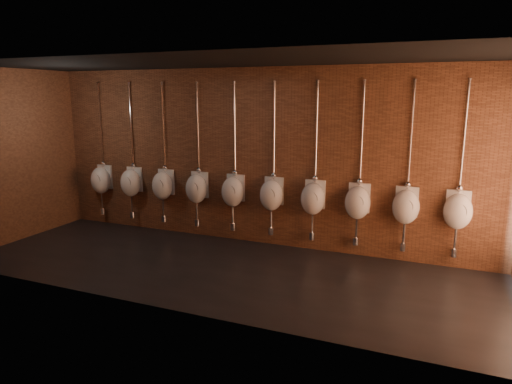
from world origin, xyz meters
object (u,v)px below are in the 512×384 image
at_px(urinal_9, 458,211).
at_px(urinal_4, 233,191).
at_px(urinal_1, 131,182).
at_px(urinal_0, 101,180).
at_px(urinal_5, 272,194).
at_px(urinal_2, 163,185).
at_px(urinal_7, 358,202).
at_px(urinal_8, 406,206).
at_px(urinal_6, 313,198).
at_px(urinal_3, 197,188).

bearing_deg(urinal_9, urinal_4, 180.00).
bearing_deg(urinal_1, urinal_0, 180.00).
distance_m(urinal_1, urinal_5, 3.06).
bearing_deg(urinal_2, urinal_4, 0.00).
xyz_separation_m(urinal_7, urinal_8, (0.76, 0.00, 0.00)).
xyz_separation_m(urinal_6, urinal_7, (0.76, 0.00, 0.00)).
xyz_separation_m(urinal_6, urinal_8, (1.53, 0.00, 0.00)).
relative_size(urinal_0, urinal_2, 1.00).
relative_size(urinal_2, urinal_7, 1.00).
height_order(urinal_3, urinal_9, same).
bearing_deg(urinal_8, urinal_3, 180.00).
relative_size(urinal_7, urinal_9, 1.00).
bearing_deg(urinal_3, urinal_9, 0.00).
xyz_separation_m(urinal_2, urinal_4, (1.53, 0.00, 0.00)).
relative_size(urinal_7, urinal_8, 1.00).
height_order(urinal_3, urinal_7, same).
bearing_deg(urinal_3, urinal_2, 180.00).
relative_size(urinal_5, urinal_7, 1.00).
bearing_deg(urinal_7, urinal_2, 180.00).
bearing_deg(urinal_2, urinal_0, 180.00).
height_order(urinal_7, urinal_8, same).
bearing_deg(urinal_9, urinal_0, 180.00).
distance_m(urinal_3, urinal_5, 1.53).
bearing_deg(urinal_8, urinal_1, 180.00).
relative_size(urinal_0, urinal_5, 1.00).
height_order(urinal_1, urinal_2, same).
height_order(urinal_8, urinal_9, same).
xyz_separation_m(urinal_7, urinal_9, (1.53, 0.00, 0.00)).
height_order(urinal_4, urinal_7, same).
bearing_deg(urinal_7, urinal_4, 180.00).
height_order(urinal_4, urinal_8, same).
bearing_deg(urinal_8, urinal_9, 0.00).
distance_m(urinal_2, urinal_5, 2.29).
distance_m(urinal_7, urinal_9, 1.53).
xyz_separation_m(urinal_4, urinal_5, (0.76, 0.00, 0.00)).
bearing_deg(urinal_9, urinal_2, 180.00).
distance_m(urinal_0, urinal_1, 0.76).
distance_m(urinal_1, urinal_8, 5.35).
xyz_separation_m(urinal_3, urinal_4, (0.76, 0.00, 0.00)).
bearing_deg(urinal_1, urinal_6, 0.00).
distance_m(urinal_3, urinal_6, 2.29).
height_order(urinal_5, urinal_9, same).
bearing_deg(urinal_5, urinal_2, 180.00).
height_order(urinal_2, urinal_4, same).
xyz_separation_m(urinal_4, urinal_9, (3.82, 0.00, 0.00)).
bearing_deg(urinal_2, urinal_8, 0.00).
distance_m(urinal_7, urinal_8, 0.76).
bearing_deg(urinal_4, urinal_5, 0.00).
xyz_separation_m(urinal_4, urinal_7, (2.29, 0.00, 0.00)).
bearing_deg(urinal_3, urinal_0, 180.00).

